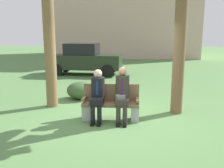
% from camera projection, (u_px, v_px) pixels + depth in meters
% --- Properties ---
extents(ground_plane, '(80.00, 80.00, 0.00)m').
position_uv_depth(ground_plane, '(117.00, 117.00, 6.47)').
color(ground_plane, '#527C45').
extents(park_bench, '(1.42, 0.44, 0.90)m').
position_uv_depth(park_bench, '(111.00, 104.00, 6.25)').
color(park_bench, brown).
rests_on(park_bench, ground).
extents(seated_man_left, '(0.34, 0.72, 1.29)m').
position_uv_depth(seated_man_left, '(98.00, 93.00, 6.09)').
color(seated_man_left, black).
rests_on(seated_man_left, ground).
extents(seated_man_right, '(0.34, 0.72, 1.35)m').
position_uv_depth(seated_man_right, '(122.00, 92.00, 6.04)').
color(seated_man_right, '#38332D').
rests_on(seated_man_right, ground).
extents(shrub_near_bench, '(0.93, 0.86, 0.58)m').
position_uv_depth(shrub_near_bench, '(81.00, 90.00, 8.27)').
color(shrub_near_bench, '#35532F').
rests_on(shrub_near_bench, ground).
extents(parked_car_near, '(4.00, 1.94, 1.68)m').
position_uv_depth(parked_car_near, '(84.00, 59.00, 13.27)').
color(parked_car_near, '#232D1E').
rests_on(parked_car_near, ground).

